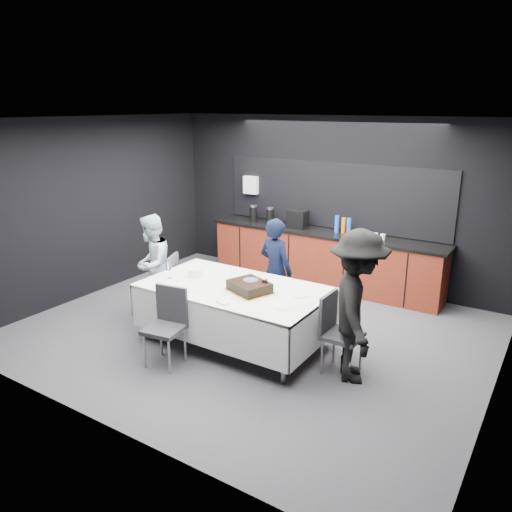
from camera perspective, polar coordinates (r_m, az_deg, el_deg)
The scene contains 18 objects.
ground at distance 6.88m, azimuth -0.46°, elevation -8.60°, with size 6.00×6.00×0.00m, color #414146.
room_shell at distance 6.30m, azimuth -0.49°, elevation 6.82°, with size 6.04×5.04×2.82m.
kitchenette at distance 8.51m, azimuth 7.63°, elevation 0.25°, with size 4.10×0.64×2.05m.
party_table at distance 6.32m, azimuth -2.46°, elevation -4.67°, with size 2.32×1.32×0.78m.
cake_assembly at distance 6.07m, azimuth -0.74°, elevation -3.51°, with size 0.63×0.57×0.16m.
plate_stack at distance 6.66m, azimuth -6.93°, elevation -1.90°, with size 0.20×0.20×0.10m, color white.
loose_plate_near at distance 6.20m, azimuth -7.00°, elevation -3.79°, with size 0.21×0.21×0.01m, color white.
loose_plate_right_a at distance 6.00m, azimuth 5.00°, elevation -4.45°, with size 0.20×0.20×0.01m, color white.
loose_plate_right_b at distance 5.65m, azimuth 3.05°, elevation -5.78°, with size 0.20×0.20×0.01m, color white.
loose_plate_far at distance 6.65m, azimuth 0.23°, elevation -2.20°, with size 0.21×0.21×0.01m, color white.
fork_pile at distance 5.75m, azimuth -3.78°, elevation -5.31°, with size 0.16×0.10×0.02m, color white.
champagne_flute at distance 6.59m, azimuth -9.88°, elevation -1.23°, with size 0.06×0.06×0.22m.
chair_left at distance 7.27m, azimuth -10.25°, elevation -2.88°, with size 0.55×0.55×0.92m.
chair_right at distance 5.81m, azimuth 9.17°, elevation -8.04°, with size 0.42×0.42×0.92m.
chair_near at distance 6.00m, azimuth -10.08°, elevation -7.22°, with size 0.48×0.48×0.92m.
person_center at distance 6.97m, azimuth 2.25°, elevation -1.64°, with size 0.54×0.36×1.49m, color black.
person_left at distance 7.42m, azimuth -11.79°, elevation -0.94°, with size 0.71×0.55×1.47m, color silver.
person_right at distance 5.55m, azimuth 11.48°, elevation -5.71°, with size 1.11×0.64×1.72m, color black.
Camera 1 is at (3.40, -5.19, 2.97)m, focal length 35.00 mm.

